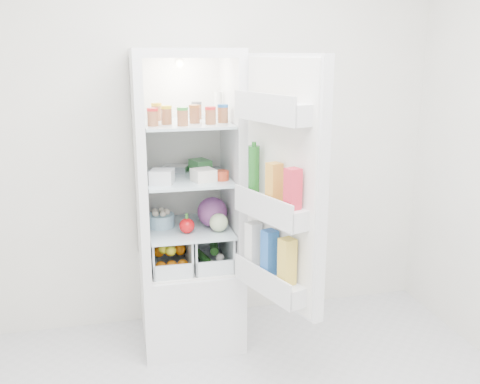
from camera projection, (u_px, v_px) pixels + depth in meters
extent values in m
cube|color=white|center=(211.00, 128.00, 3.45)|extent=(3.00, 0.02, 2.60)
cube|color=silver|center=(190.00, 300.00, 3.40)|extent=(0.60, 0.60, 0.50)
cube|color=silver|center=(184.00, 53.00, 3.01)|extent=(0.60, 0.60, 0.05)
cube|color=silver|center=(181.00, 157.00, 3.44)|extent=(0.60, 0.05, 1.25)
cube|color=silver|center=(140.00, 168.00, 3.12)|extent=(0.05, 0.60, 1.25)
cube|color=silver|center=(232.00, 163.00, 3.24)|extent=(0.05, 0.60, 1.25)
cube|color=white|center=(182.00, 158.00, 3.41)|extent=(0.50, 0.01, 1.25)
sphere|color=white|center=(180.00, 64.00, 3.23)|extent=(0.05, 0.05, 0.05)
cube|color=silver|center=(189.00, 228.00, 3.25)|extent=(0.49, 0.53, 0.01)
cube|color=silver|center=(188.00, 179.00, 3.18)|extent=(0.49, 0.53, 0.02)
cube|color=silver|center=(186.00, 123.00, 3.09)|extent=(0.49, 0.53, 0.02)
cylinder|color=#B21919|center=(153.00, 118.00, 2.91)|extent=(0.06, 0.06, 0.08)
cylinder|color=gold|center=(167.00, 117.00, 2.97)|extent=(0.06, 0.06, 0.08)
cylinder|color=#267226|center=(183.00, 118.00, 2.91)|extent=(0.06, 0.06, 0.08)
cylinder|color=brown|center=(195.00, 116.00, 3.03)|extent=(0.06, 0.06, 0.08)
cylinder|color=#B21919|center=(211.00, 117.00, 2.98)|extent=(0.06, 0.06, 0.08)
cylinder|color=#194C8C|center=(223.00, 115.00, 3.04)|extent=(0.06, 0.06, 0.08)
cylinder|color=#BF8C19|center=(157.00, 113.00, 3.13)|extent=(0.06, 0.06, 0.08)
cylinder|color=#4C4C4C|center=(197.00, 112.00, 3.20)|extent=(0.06, 0.06, 0.08)
cylinder|color=silver|center=(218.00, 105.00, 3.23)|extent=(0.05, 0.05, 0.16)
cube|color=silver|center=(162.00, 177.00, 3.01)|extent=(0.16, 0.16, 0.08)
cube|color=white|center=(203.00, 175.00, 3.08)|extent=(0.15, 0.15, 0.07)
cylinder|color=red|center=(222.00, 175.00, 3.10)|extent=(0.11, 0.11, 0.05)
cube|color=silver|center=(176.00, 168.00, 3.33)|extent=(0.18, 0.16, 0.04)
cube|color=#429148|center=(200.00, 166.00, 3.31)|extent=(0.14, 0.16, 0.08)
sphere|color=#571E50|center=(212.00, 212.00, 3.25)|extent=(0.18, 0.18, 0.18)
sphere|color=red|center=(187.00, 226.00, 3.13)|extent=(0.09, 0.09, 0.09)
cylinder|color=#95C5DE|center=(161.00, 220.00, 3.25)|extent=(0.21, 0.21, 0.08)
sphere|color=#B8CB98|center=(219.00, 222.00, 3.16)|extent=(0.11, 0.11, 0.11)
sphere|color=orange|center=(161.00, 267.00, 3.15)|extent=(0.07, 0.07, 0.07)
sphere|color=orange|center=(172.00, 266.00, 3.16)|extent=(0.07, 0.07, 0.07)
sphere|color=orange|center=(183.00, 265.00, 3.18)|extent=(0.07, 0.07, 0.07)
sphere|color=orange|center=(159.00, 251.00, 3.25)|extent=(0.07, 0.07, 0.07)
sphere|color=orange|center=(169.00, 250.00, 3.26)|extent=(0.07, 0.07, 0.07)
sphere|color=orange|center=(180.00, 250.00, 3.28)|extent=(0.07, 0.07, 0.07)
sphere|color=#FFF428|center=(164.00, 249.00, 3.19)|extent=(0.06, 0.06, 0.06)
sphere|color=#FFF428|center=(173.00, 242.00, 3.31)|extent=(0.06, 0.06, 0.06)
sphere|color=#FFF428|center=(171.00, 251.00, 3.16)|extent=(0.06, 0.06, 0.06)
cylinder|color=#224818|center=(203.00, 258.00, 3.32)|extent=(0.09, 0.21, 0.05)
cylinder|color=#224818|center=(214.00, 246.00, 3.38)|extent=(0.08, 0.21, 0.05)
sphere|color=white|center=(213.00, 264.00, 3.22)|extent=(0.05, 0.05, 0.05)
sphere|color=white|center=(220.00, 258.00, 3.24)|extent=(0.05, 0.05, 0.05)
cube|color=silver|center=(285.00, 184.00, 2.73)|extent=(0.26, 0.59, 1.30)
cube|color=white|center=(279.00, 185.00, 2.72)|extent=(0.20, 0.53, 1.26)
cube|color=silver|center=(273.00, 111.00, 2.60)|extent=(0.27, 0.51, 0.10)
cube|color=silver|center=(271.00, 210.00, 2.72)|extent=(0.27, 0.51, 0.10)
cube|color=silver|center=(270.00, 282.00, 2.82)|extent=(0.27, 0.51, 0.10)
sphere|color=olive|center=(287.00, 101.00, 2.48)|extent=(0.05, 0.05, 0.05)
sphere|color=olive|center=(277.00, 100.00, 2.54)|extent=(0.05, 0.05, 0.05)
sphere|color=olive|center=(267.00, 98.00, 2.61)|extent=(0.05, 0.05, 0.05)
sphere|color=olive|center=(258.00, 97.00, 2.67)|extent=(0.05, 0.05, 0.05)
sphere|color=olive|center=(249.00, 96.00, 2.74)|extent=(0.05, 0.05, 0.05)
cylinder|color=#1A5C1C|center=(254.00, 170.00, 2.80)|extent=(0.06, 0.06, 0.26)
cube|color=gold|center=(274.00, 183.00, 2.66)|extent=(0.08, 0.08, 0.20)
cube|color=red|center=(293.00, 189.00, 2.53)|extent=(0.08, 0.08, 0.20)
cube|color=white|center=(253.00, 244.00, 2.90)|extent=(0.09, 0.09, 0.24)
cube|color=blue|center=(269.00, 252.00, 2.78)|extent=(0.09, 0.09, 0.24)
cube|color=yellow|center=(287.00, 262.00, 2.66)|extent=(0.09, 0.09, 0.24)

